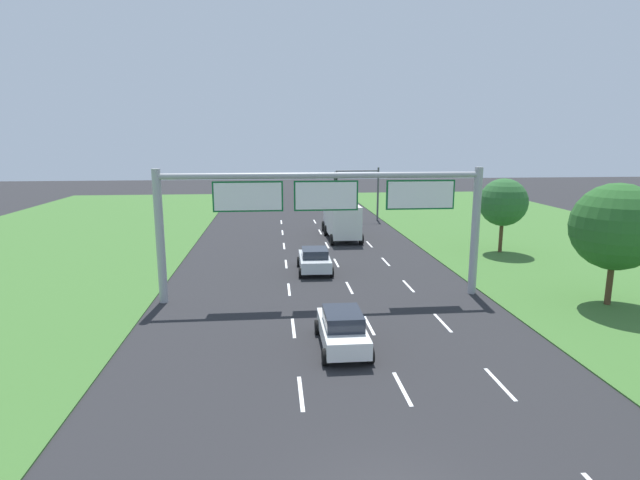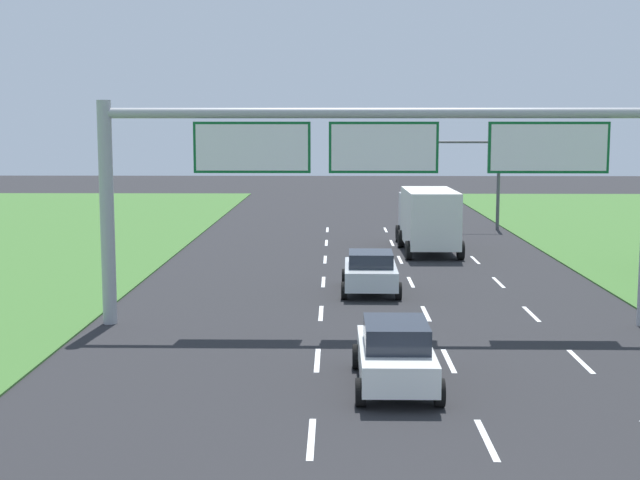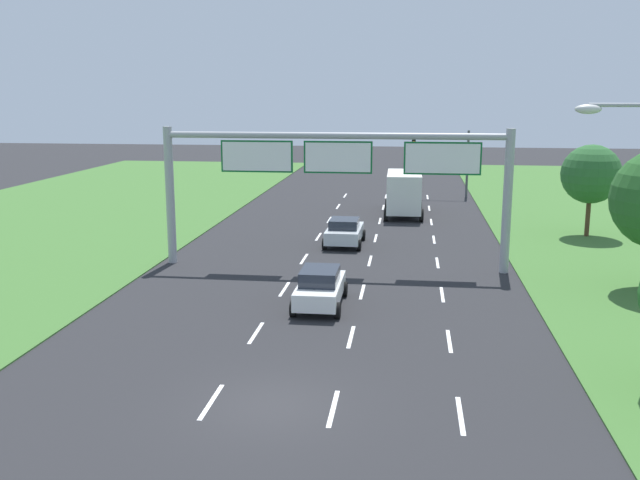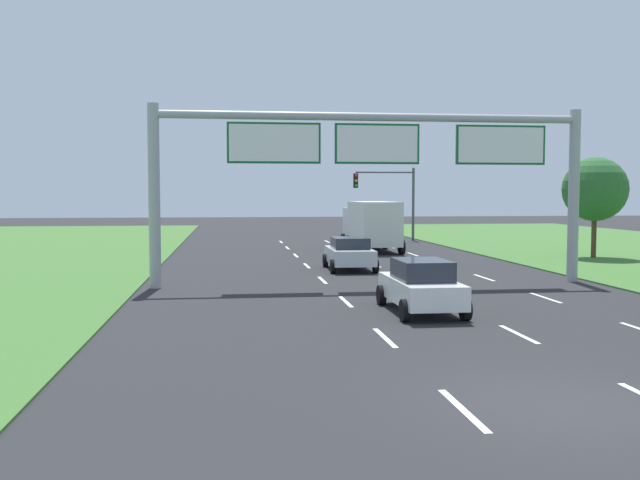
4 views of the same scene
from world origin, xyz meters
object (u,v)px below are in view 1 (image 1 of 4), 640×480
(traffic_light_mast, at_px, (360,184))
(roadside_tree_mid, at_px, (616,227))
(car_near_red, at_px, (342,329))
(roadside_tree_far, at_px, (503,202))
(sign_gantry, at_px, (326,206))
(car_lead_silver, at_px, (315,260))
(box_truck, at_px, (341,219))

(traffic_light_mast, height_order, roadside_tree_mid, roadside_tree_mid)
(car_near_red, distance_m, roadside_tree_far, 22.03)
(car_near_red, bearing_deg, sign_gantry, 89.65)
(roadside_tree_mid, bearing_deg, roadside_tree_far, 90.18)
(traffic_light_mast, relative_size, roadside_tree_far, 0.99)
(car_lead_silver, height_order, sign_gantry, sign_gantry)
(car_near_red, relative_size, car_lead_silver, 1.04)
(traffic_light_mast, relative_size, roadside_tree_mid, 0.88)
(car_near_red, distance_m, traffic_light_mast, 33.36)
(box_truck, bearing_deg, roadside_tree_mid, -60.65)
(car_near_red, xyz_separation_m, roadside_tree_far, (14.38, 16.42, 3.03))
(sign_gantry, bearing_deg, traffic_light_mast, 76.21)
(traffic_light_mast, xyz_separation_m, roadside_tree_mid, (8.04, -28.56, 0.27))
(car_near_red, height_order, car_lead_silver, car_near_red)
(car_near_red, xyz_separation_m, car_lead_silver, (-0.12, 12.20, -0.02))
(car_near_red, relative_size, box_truck, 0.54)
(roadside_tree_mid, distance_m, roadside_tree_far, 12.38)
(car_near_red, height_order, box_truck, box_truck)
(car_near_red, distance_m, box_truck, 23.68)
(traffic_light_mast, bearing_deg, roadside_tree_mid, -74.28)
(car_near_red, height_order, roadside_tree_mid, roadside_tree_mid)
(roadside_tree_far, bearing_deg, car_near_red, -131.21)
(roadside_tree_mid, xyz_separation_m, roadside_tree_far, (-0.04, 12.37, -0.29))
(car_near_red, xyz_separation_m, sign_gantry, (0.02, 6.73, 4.17))
(car_lead_silver, bearing_deg, roadside_tree_far, 17.07)
(car_lead_silver, xyz_separation_m, roadside_tree_far, (14.50, 4.21, 3.05))
(sign_gantry, bearing_deg, car_near_red, -90.21)
(car_near_red, relative_size, traffic_light_mast, 0.75)
(car_near_red, xyz_separation_m, roadside_tree_mid, (14.42, 4.04, 3.31))
(traffic_light_mast, xyz_separation_m, roadside_tree_far, (8.00, -16.19, -0.02))
(car_near_red, xyz_separation_m, traffic_light_mast, (6.38, 32.61, 3.05))
(box_truck, relative_size, sign_gantry, 0.45)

